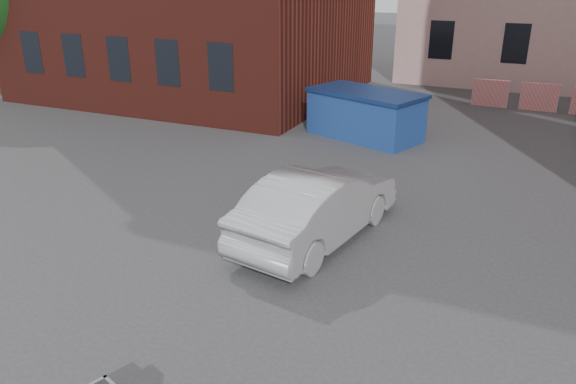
% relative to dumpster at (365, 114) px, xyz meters
% --- Properties ---
extents(ground, '(120.00, 120.00, 0.00)m').
position_rel_dumpster_xyz_m(ground, '(0.57, -9.02, -0.72)').
color(ground, '#38383A').
rests_on(ground, ground).
extents(barriers, '(4.70, 0.18, 1.00)m').
position_rel_dumpster_xyz_m(barriers, '(4.77, 5.98, -0.22)').
color(barriers, red).
rests_on(barriers, ground).
extents(dumpster, '(3.83, 2.84, 1.44)m').
position_rel_dumpster_xyz_m(dumpster, '(0.00, 0.00, 0.00)').
color(dumpster, '#204498').
rests_on(dumpster, ground).
extents(silver_car, '(2.12, 4.34, 1.37)m').
position_rel_dumpster_xyz_m(silver_car, '(1.24, -7.10, -0.04)').
color(silver_car, '#A6A9AD').
rests_on(silver_car, ground).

